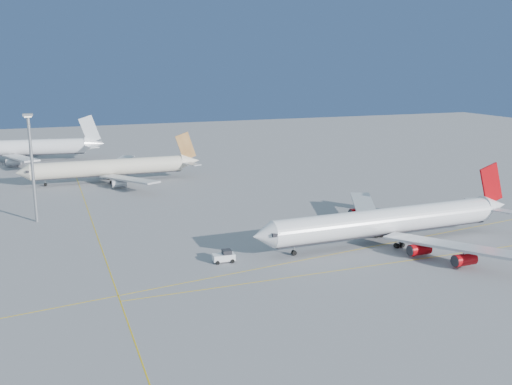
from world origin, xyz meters
name	(u,v)px	position (x,y,z in m)	size (l,w,h in m)	color
ground	(312,247)	(0.00, 0.00, 0.00)	(500.00, 500.00, 0.00)	slate
taxiway_lines	(233,245)	(-14.71, 6.34, 0.01)	(118.86, 140.00, 0.02)	gold
airliner_virgin	(391,221)	(16.56, -3.11, 4.56)	(61.16, 55.03, 15.11)	white
airliner_etihad	(113,167)	(-29.55, 80.57, 4.46)	(55.99, 51.90, 14.65)	beige
airliner_third	(18,148)	(-58.10, 131.47, 5.14)	(63.23, 57.76, 16.98)	white
pushback_tug	(224,256)	(-19.31, -2.42, 1.07)	(4.18, 2.67, 2.30)	white
light_mast	(32,159)	(-52.05, 39.58, 14.86)	(2.18, 2.18, 25.18)	gray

